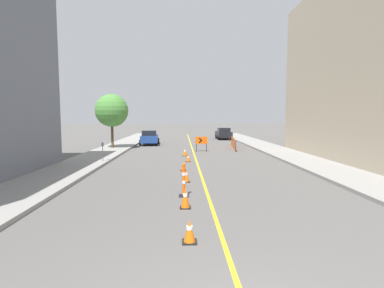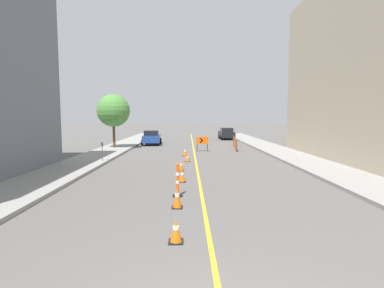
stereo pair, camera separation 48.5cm
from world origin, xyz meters
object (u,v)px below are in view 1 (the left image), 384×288
object	(u,v)px
traffic_cone_fifth	(188,158)
street_tree_left_near	(112,111)
traffic_cone_nearest	(189,231)
parking_meter_near_curb	(103,148)
delineator_post_front	(184,182)
parked_car_curb_near	(150,137)
traffic_cone_fourth	(183,166)
arrow_barricade_primary	(201,141)
parked_car_curb_mid	(224,133)
traffic_cone_second	(185,198)
traffic_cone_third	(186,176)
traffic_cone_farthest	(185,152)

from	to	relation	value
traffic_cone_fifth	street_tree_left_near	xyz separation A→B (m)	(-7.01, 8.15, 3.41)
traffic_cone_nearest	parking_meter_near_curb	size ratio (longest dim) A/B	0.46
delineator_post_front	parking_meter_near_curb	world-z (taller)	parking_meter_near_curb
traffic_cone_fifth	street_tree_left_near	bearing A→B (deg)	130.72
delineator_post_front	parked_car_curb_near	xyz separation A→B (m)	(-3.63, 21.77, 0.23)
parking_meter_near_curb	street_tree_left_near	bearing A→B (deg)	98.75
traffic_cone_fourth	arrow_barricade_primary	bearing A→B (deg)	80.06
traffic_cone_fourth	parked_car_curb_mid	size ratio (longest dim) A/B	0.13
traffic_cone_second	parked_car_curb_mid	distance (m)	31.50
traffic_cone_second	delineator_post_front	xyz separation A→B (m)	(-0.04, 1.51, 0.22)
street_tree_left_near	traffic_cone_second	bearing A→B (deg)	-70.25
arrow_barricade_primary	traffic_cone_third	bearing A→B (deg)	-98.86
traffic_cone_third	traffic_cone_farthest	bearing A→B (deg)	89.74
traffic_cone_fifth	arrow_barricade_primary	bearing A→B (deg)	77.77
traffic_cone_nearest	parked_car_curb_near	bearing A→B (deg)	98.15
parking_meter_near_curb	parked_car_curb_mid	bearing A→B (deg)	62.35
traffic_cone_second	parking_meter_near_curb	distance (m)	11.35
traffic_cone_fifth	parked_car_curb_near	bearing A→B (deg)	107.34
delineator_post_front	traffic_cone_second	bearing A→B (deg)	-88.61
arrow_barricade_primary	street_tree_left_near	world-z (taller)	street_tree_left_near
traffic_cone_third	traffic_cone_fifth	bearing A→B (deg)	87.96
traffic_cone_second	traffic_cone_third	distance (m)	4.02
parked_car_curb_mid	street_tree_left_near	bearing A→B (deg)	-135.92
traffic_cone_third	parked_car_curb_near	distance (m)	19.63
parked_car_curb_mid	traffic_cone_third	bearing A→B (deg)	-102.62
traffic_cone_farthest	street_tree_left_near	distance (m)	9.16
traffic_cone_fourth	parking_meter_near_curb	distance (m)	6.15
traffic_cone_third	parked_car_curb_near	size ratio (longest dim) A/B	0.14
parked_car_curb_mid	parking_meter_near_curb	world-z (taller)	parked_car_curb_mid
traffic_cone_nearest	delineator_post_front	distance (m)	4.31
traffic_cone_second	parked_car_curb_near	world-z (taller)	parked_car_curb_near
delineator_post_front	parking_meter_near_curb	size ratio (longest dim) A/B	1.04
traffic_cone_fourth	traffic_cone_farthest	distance (m)	6.50
traffic_cone_nearest	traffic_cone_third	world-z (taller)	traffic_cone_third
traffic_cone_second	street_tree_left_near	distance (m)	20.06
traffic_cone_farthest	arrow_barricade_primary	bearing A→B (deg)	63.41
parked_car_curb_mid	traffic_cone_farthest	bearing A→B (deg)	-108.49
delineator_post_front	traffic_cone_fifth	bearing A→B (deg)	87.67
parked_car_curb_mid	traffic_cone_nearest	bearing A→B (deg)	-100.38
traffic_cone_fourth	delineator_post_front	size ratio (longest dim) A/B	0.42
parked_car_curb_mid	traffic_cone_fourth	bearing A→B (deg)	-104.31
traffic_cone_nearest	traffic_cone_second	xyz separation A→B (m)	(-0.07, 2.79, 0.06)
traffic_cone_farthest	street_tree_left_near	xyz separation A→B (m)	(-6.83, 5.10, 3.35)
parking_meter_near_curb	traffic_cone_fifth	bearing A→B (deg)	4.90
traffic_cone_farthest	parked_car_curb_mid	xyz separation A→B (m)	(5.50, 17.47, 0.49)
traffic_cone_fourth	street_tree_left_near	size ratio (longest dim) A/B	0.11
arrow_barricade_primary	parking_meter_near_curb	distance (m)	9.56
traffic_cone_nearest	parking_meter_near_curb	bearing A→B (deg)	113.00
traffic_cone_nearest	parked_car_curb_near	size ratio (longest dim) A/B	0.13
traffic_cone_nearest	arrow_barricade_primary	xyz separation A→B (m)	(1.57, 19.30, 0.65)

